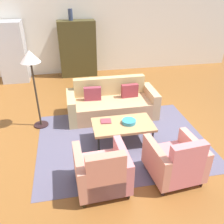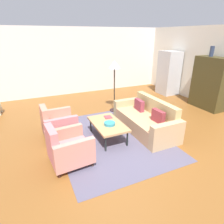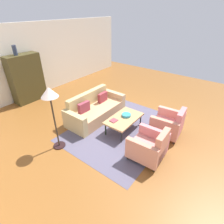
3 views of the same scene
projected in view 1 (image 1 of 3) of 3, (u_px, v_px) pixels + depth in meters
The scene contains 13 objects.
ground_plane at pixel (137, 135), 5.10m from camera, with size 11.48×11.48×0.00m, color brown.
wall_back at pixel (104, 30), 8.13m from camera, with size 9.57×0.12×2.80m, color silver.
area_rug at pixel (122, 140), 4.94m from camera, with size 3.40×2.60×0.01m, color #555166.
couch at pixel (111, 103), 5.78m from camera, with size 2.10×0.90×0.86m.
coffee_table at pixel (123, 125), 4.71m from camera, with size 1.20×0.70×0.43m.
armchair_left at pixel (102, 172), 3.64m from camera, with size 0.83×0.83×0.88m.
armchair_right at pixel (176, 162), 3.84m from camera, with size 0.87×0.87×0.88m.
fruit_bowl at pixel (129, 122), 4.70m from camera, with size 0.27×0.27×0.07m, color teal.
book_stack at pixel (106, 121), 4.76m from camera, with size 0.22×0.20×0.02m.
cabinet at pixel (78, 49), 7.92m from camera, with size 1.20×0.51×1.80m.
vase_tall at pixel (70, 15), 7.37m from camera, with size 0.14×0.14×0.34m, color #2A354E.
refrigerator at pixel (13, 52), 7.48m from camera, with size 0.80×0.73×1.85m.
floor_lamp at pixel (31, 64), 4.75m from camera, with size 0.40×0.40×1.72m.
Camera 1 is at (-1.34, -4.03, 2.92)m, focal length 38.23 mm.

